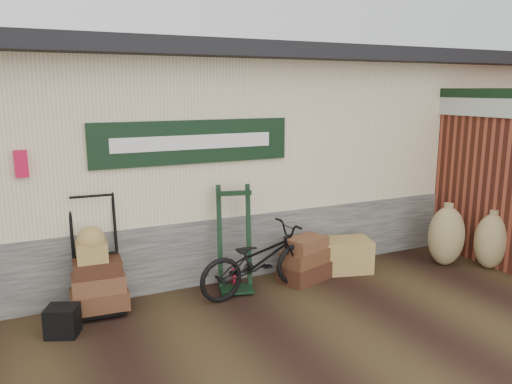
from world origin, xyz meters
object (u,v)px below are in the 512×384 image
(suitcase_stack, at_px, (305,259))
(wicker_hamper, at_px, (345,255))
(green_barrow, at_px, (235,239))
(porter_trolley, at_px, (95,245))
(black_trunk, at_px, (63,321))
(bicycle, at_px, (259,256))

(suitcase_stack, relative_size, wicker_hamper, 0.95)
(green_barrow, height_order, suitcase_stack, green_barrow)
(porter_trolley, bearing_deg, black_trunk, -125.97)
(green_barrow, height_order, black_trunk, green_barrow)
(green_barrow, bearing_deg, wicker_hamper, 13.00)
(bicycle, bearing_deg, porter_trolley, 72.43)
(porter_trolley, relative_size, wicker_hamper, 2.18)
(green_barrow, relative_size, bicycle, 0.82)
(suitcase_stack, bearing_deg, green_barrow, 172.34)
(black_trunk, bearing_deg, suitcase_stack, 4.51)
(suitcase_stack, xyz_separation_m, bicycle, (-0.76, -0.11, 0.18))
(suitcase_stack, distance_m, wicker_hamper, 0.72)
(bicycle, bearing_deg, green_barrow, 37.59)
(green_barrow, xyz_separation_m, bicycle, (0.23, -0.25, -0.20))
(suitcase_stack, bearing_deg, bicycle, -171.44)
(suitcase_stack, height_order, black_trunk, suitcase_stack)
(black_trunk, bearing_deg, porter_trolley, 50.29)
(green_barrow, bearing_deg, black_trunk, -154.68)
(porter_trolley, height_order, black_trunk, porter_trolley)
(green_barrow, relative_size, wicker_hamper, 1.90)
(green_barrow, xyz_separation_m, wicker_hamper, (1.71, -0.07, -0.45))
(wicker_hamper, bearing_deg, green_barrow, 177.66)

